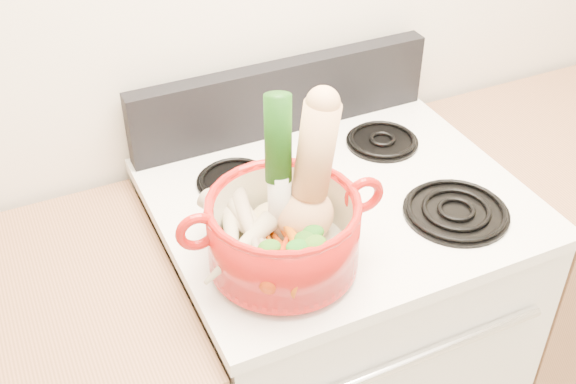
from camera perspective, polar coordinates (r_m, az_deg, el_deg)
name	(u,v)px	position (r m, az deg, el deg)	size (l,w,h in m)	color
stove_body	(332,345)	(1.91, 3.50, -12.00)	(0.76, 0.65, 0.92)	white
cooktop	(340,201)	(1.59, 4.13, -0.70)	(0.78, 0.67, 0.03)	white
control_backsplash	(283,97)	(1.75, -0.44, 7.49)	(0.76, 0.05, 0.18)	black
oven_handle	(418,357)	(1.49, 10.25, -12.74)	(0.02, 0.02, 0.60)	silver
burner_front_left	(293,263)	(1.39, 0.42, -5.61)	(0.22, 0.22, 0.02)	black
burner_front_right	(456,210)	(1.56, 13.15, -1.43)	(0.22, 0.22, 0.02)	black
burner_back_left	(235,180)	(1.61, -4.18, 0.98)	(0.17, 0.17, 0.02)	black
burner_back_right	(382,140)	(1.75, 7.45, 4.09)	(0.17, 0.17, 0.02)	black
dutch_oven	(283,233)	(1.34, -0.36, -3.24)	(0.28, 0.28, 0.14)	#AD130E
pot_handle_left	(197,232)	(1.28, -7.19, -3.13)	(0.08, 0.08, 0.02)	#AD130E
pot_handle_right	(364,195)	(1.36, 6.03, -0.22)	(0.08, 0.08, 0.02)	#AD130E
squash	(305,175)	(1.31, 1.37, 1.39)	(0.12, 0.12, 0.29)	tan
leek	(279,169)	(1.30, -0.68, 1.86)	(0.05, 0.05, 0.32)	beige
ginger	(269,216)	(1.41, -1.54, -1.90)	(0.08, 0.06, 0.04)	tan
parsnip_0	(261,236)	(1.36, -2.16, -3.52)	(0.05, 0.05, 0.24)	beige
parsnip_1	(232,240)	(1.35, -4.42, -3.82)	(0.04, 0.04, 0.19)	beige
parsnip_2	(240,222)	(1.37, -3.85, -2.37)	(0.04, 0.04, 0.19)	beige
parsnip_3	(239,248)	(1.31, -3.88, -4.47)	(0.04, 0.04, 0.18)	beige
parsnip_4	(246,221)	(1.36, -3.31, -2.28)	(0.04, 0.04, 0.21)	beige
parsnip_5	(249,225)	(1.34, -3.12, -2.65)	(0.04, 0.04, 0.21)	beige
carrot_0	(285,253)	(1.34, -0.21, -4.88)	(0.03, 0.03, 0.15)	#DF550B
carrot_1	(283,265)	(1.30, -0.41, -5.77)	(0.03, 0.03, 0.15)	#BE3F09
carrot_2	(291,240)	(1.34, 0.24, -3.82)	(0.03, 0.03, 0.16)	#C54209
carrot_3	(278,262)	(1.29, -0.78, -5.57)	(0.03, 0.03, 0.14)	red
carrot_4	(295,242)	(1.31, 0.59, -4.01)	(0.03, 0.03, 0.17)	orange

